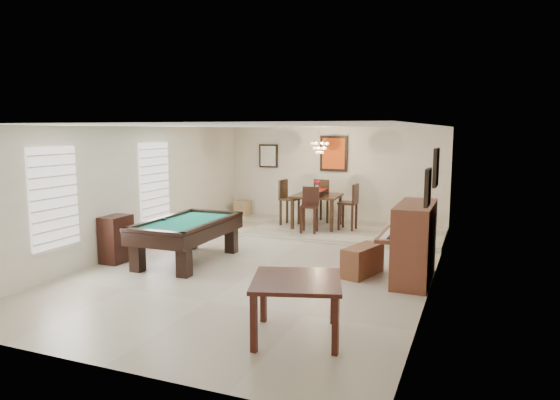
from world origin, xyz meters
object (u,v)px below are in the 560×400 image
Objects in this scene: dining_chair_south at (309,210)px; chandelier at (320,143)px; square_table at (297,308)px; piano_bench at (363,260)px; pool_table at (188,242)px; dining_table at (317,208)px; corner_bench at (242,208)px; upright_piano at (405,242)px; dining_chair_east at (348,207)px; apothecary_chest at (116,239)px; flower_vase at (317,185)px; dining_chair_north at (324,200)px; dining_chair_west at (290,202)px.

chandelier is at bearing 80.01° from dining_chair_south.
square_table is 0.99× the size of dining_chair_south.
dining_chair_south is 1.79× the size of chandelier.
square_table is 2.93m from piano_bench.
pool_table is 4.09m from square_table.
dining_chair_south reaches higher than piano_bench.
dining_table is 2.49× the size of corner_bench.
upright_piano is 1.40× the size of dining_chair_east.
upright_piano is at bearing 0.93° from piano_bench.
apothecary_chest is (-5.32, -0.90, -0.21)m from upright_piano.
dining_table is 0.59m from flower_vase.
dining_chair_south is at bearing 135.03° from upright_piano.
dining_chair_north is 1.71m from chandelier.
dining_table reaches higher than apothecary_chest.
corner_bench is (-4.41, 4.20, 0.06)m from piano_bench.
dining_chair_south is (1.49, 2.93, 0.27)m from pool_table.
dining_chair_west reaches higher than dining_chair_north.
dining_chair_north is (1.41, 4.40, 0.30)m from pool_table.
upright_piano reaches higher than pool_table.
dining_table is 0.98× the size of dining_chair_north.
flower_vase reaches higher than pool_table.
dining_table is at bearing -19.67° from corner_bench.
corner_bench is (-2.55, 1.62, -0.33)m from dining_chair_south.
square_table is at bearing -151.06° from dining_chair_west.
apothecary_chest is at bearing -135.40° from dining_chair_south.
dining_chair_east is (0.75, 0.69, 0.03)m from dining_chair_south.
square_table is 6.52m from flower_vase.
pool_table reaches higher than square_table.
pool_table is at bearing 23.27° from apothecary_chest.
square_table is 6.28m from dining_chair_east.
piano_bench is 4.20m from chandelier.
chandelier is at bearing -38.05° from flower_vase.
square_table is at bearing -80.03° from dining_chair_south.
dining_chair_east is (-0.93, 6.20, 0.31)m from square_table.
dining_chair_north reaches higher than pool_table.
upright_piano is 3.64m from dining_chair_south.
dining_chair_west reaches higher than dining_chair_east.
flower_vase reaches higher than dining_table.
flower_vase is at bearing -83.02° from dining_chair_west.
flower_vase is at bearing -19.67° from corner_bench.
dining_chair_west is at bearing 135.33° from upright_piano.
chandelier reaches higher than square_table.
dining_chair_east is at bearing 57.07° from pool_table.
dining_chair_south is 1.68m from chandelier.
upright_piano is at bearing 130.18° from dining_chair_north.
corner_bench is (-2.51, 0.90, -0.85)m from flower_vase.
square_table is 7.20m from dining_chair_north.
square_table is at bearing -93.28° from piano_bench.
corner_bench is (-2.47, 0.15, -0.37)m from dining_chair_north.
upright_piano is at bearing 73.23° from square_table.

